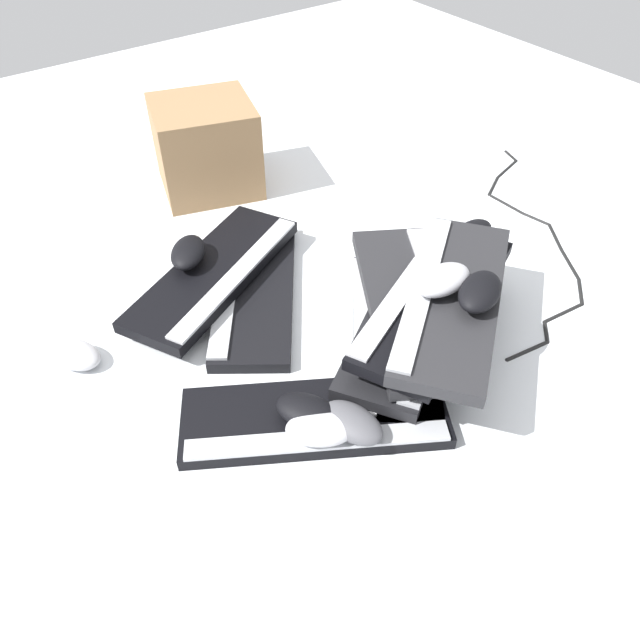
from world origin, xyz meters
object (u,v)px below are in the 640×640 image
mouse_3 (320,429)px  cardboard_box (206,147)px  keyboard_3 (409,321)px  mouse_1 (443,280)px  keyboard_5 (215,273)px  mouse_7 (188,252)px  mouse_4 (480,292)px  keyboard_0 (255,290)px  mouse_2 (74,354)px  keyboard_2 (392,333)px  keyboard_1 (315,419)px  keyboard_6 (434,300)px  keyboard_4 (410,303)px  keyboard_7 (452,298)px  mouse_6 (473,232)px  mouse_0 (352,423)px  mouse_5 (308,412)px

mouse_3 → cardboard_box: size_ratio=0.47×
keyboard_3 → mouse_1: 0.14m
keyboard_5 → mouse_7: bearing=32.5°
mouse_4 → keyboard_0: bearing=-87.3°
keyboard_3 → mouse_3: 0.30m
mouse_2 → mouse_3: mouse_3 is taller
keyboard_2 → mouse_1: 0.17m
mouse_4 → keyboard_3: bearing=-94.8°
keyboard_5 → keyboard_1: bearing=174.3°
keyboard_0 → keyboard_3: size_ratio=0.99×
keyboard_5 → mouse_7: 0.07m
keyboard_6 → mouse_4: size_ratio=4.20×
keyboard_5 → mouse_3: bearing=172.2°
keyboard_1 → keyboard_4: keyboard_4 is taller
mouse_4 → mouse_7: bearing=-85.0°
keyboard_5 → mouse_3: 0.45m
keyboard_5 → mouse_4: 0.54m
keyboard_7 → mouse_1: size_ratio=4.02×
mouse_2 → cardboard_box: cardboard_box is taller
mouse_4 → mouse_7: 0.58m
mouse_3 → mouse_4: bearing=34.8°
keyboard_3 → keyboard_5: bearing=33.2°
mouse_2 → cardboard_box: size_ratio=0.47×
keyboard_5 → keyboard_6: 0.45m
keyboard_7 → mouse_6: bearing=-54.6°
cardboard_box → mouse_0: bearing=166.4°
keyboard_0 → mouse_1: size_ratio=4.05×
keyboard_4 → mouse_6: bearing=-67.0°
keyboard_3 → mouse_5: (-0.07, 0.28, 0.01)m
keyboard_1 → keyboard_3: size_ratio=1.01×
keyboard_7 → mouse_4: mouse_4 is taller
mouse_0 → mouse_7: (0.51, 0.02, 0.03)m
mouse_2 → mouse_7: size_ratio=1.00×
keyboard_1 → mouse_0: 0.08m
keyboard_3 → mouse_7: bearing=33.1°
keyboard_5 → mouse_2: bearing=95.3°
cardboard_box → mouse_5: bearing=162.4°
mouse_4 → mouse_6: size_ratio=1.00×
keyboard_6 → mouse_4: 0.11m
mouse_0 → mouse_2: (0.44, 0.30, -0.03)m
keyboard_7 → mouse_1: 0.04m
keyboard_0 → mouse_5: (-0.35, 0.11, 0.04)m
mouse_7 → keyboard_0: bearing=-103.3°
mouse_0 → mouse_3: size_ratio=1.00×
keyboard_4 → mouse_7: (0.37, 0.26, 0.01)m
keyboard_2 → keyboard_6: keyboard_6 is taller
mouse_6 → mouse_2: bearing=159.9°
keyboard_2 → mouse_6: size_ratio=3.98×
keyboard_3 → mouse_7: mouse_7 is taller
keyboard_0 → keyboard_5: size_ratio=0.97×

